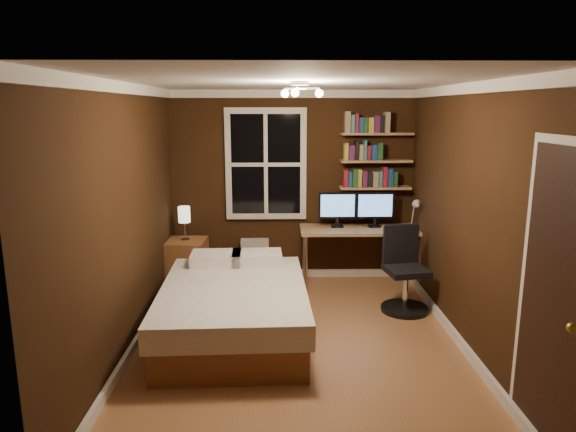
{
  "coord_description": "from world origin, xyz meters",
  "views": [
    {
      "loc": [
        -0.19,
        -4.65,
        2.28
      ],
      "look_at": [
        -0.09,
        0.45,
        1.2
      ],
      "focal_mm": 32.0,
      "sensor_mm": 36.0,
      "label": 1
    }
  ],
  "objects_px": {
    "monitor_right": "(375,210)",
    "bedside_lamp": "(185,224)",
    "radiator": "(255,259)",
    "office_chair": "(404,279)",
    "nightstand": "(186,264)",
    "bed": "(234,309)",
    "desk_lamp": "(414,214)",
    "monitor_left": "(337,210)",
    "desk": "(361,233)"
  },
  "relations": [
    {
      "from": "bed",
      "to": "monitor_left",
      "type": "xyz_separation_m",
      "value": [
        1.22,
        1.64,
        0.69
      ]
    },
    {
      "from": "bed",
      "to": "monitor_left",
      "type": "distance_m",
      "value": 2.15
    },
    {
      "from": "desk_lamp",
      "to": "office_chair",
      "type": "xyz_separation_m",
      "value": [
        -0.27,
        -0.71,
        -0.6
      ]
    },
    {
      "from": "monitor_left",
      "to": "office_chair",
      "type": "distance_m",
      "value": 1.33
    },
    {
      "from": "bedside_lamp",
      "to": "monitor_right",
      "type": "xyz_separation_m",
      "value": [
        2.44,
        0.18,
        0.13
      ]
    },
    {
      "from": "radiator",
      "to": "monitor_left",
      "type": "height_order",
      "value": "monitor_left"
    },
    {
      "from": "monitor_right",
      "to": "bedside_lamp",
      "type": "bearing_deg",
      "value": -175.68
    },
    {
      "from": "bed",
      "to": "radiator",
      "type": "relative_size",
      "value": 3.66
    },
    {
      "from": "radiator",
      "to": "bedside_lamp",
      "type": "bearing_deg",
      "value": -159.96
    },
    {
      "from": "bedside_lamp",
      "to": "desk_lamp",
      "type": "distance_m",
      "value": 2.89
    },
    {
      "from": "monitor_left",
      "to": "bed",
      "type": "bearing_deg",
      "value": -126.64
    },
    {
      "from": "bed",
      "to": "desk_lamp",
      "type": "height_order",
      "value": "desk_lamp"
    },
    {
      "from": "nightstand",
      "to": "desk_lamp",
      "type": "distance_m",
      "value": 2.96
    },
    {
      "from": "monitor_left",
      "to": "desk",
      "type": "bearing_deg",
      "value": -14.4
    },
    {
      "from": "nightstand",
      "to": "radiator",
      "type": "distance_m",
      "value": 0.92
    },
    {
      "from": "bedside_lamp",
      "to": "radiator",
      "type": "distance_m",
      "value": 1.08
    },
    {
      "from": "bed",
      "to": "radiator",
      "type": "bearing_deg",
      "value": 83.66
    },
    {
      "from": "nightstand",
      "to": "monitor_right",
      "type": "height_order",
      "value": "monitor_right"
    },
    {
      "from": "office_chair",
      "to": "desk_lamp",
      "type": "bearing_deg",
      "value": 59.56
    },
    {
      "from": "bedside_lamp",
      "to": "monitor_left",
      "type": "relative_size",
      "value": 0.88
    },
    {
      "from": "bedside_lamp",
      "to": "bed",
      "type": "bearing_deg",
      "value": -63.16
    },
    {
      "from": "bed",
      "to": "radiator",
      "type": "height_order",
      "value": "bed"
    },
    {
      "from": "nightstand",
      "to": "office_chair",
      "type": "bearing_deg",
      "value": -13.58
    },
    {
      "from": "bed",
      "to": "nightstand",
      "type": "height_order",
      "value": "bed"
    },
    {
      "from": "radiator",
      "to": "desk",
      "type": "relative_size",
      "value": 0.35
    },
    {
      "from": "radiator",
      "to": "office_chair",
      "type": "relative_size",
      "value": 0.57
    },
    {
      "from": "bedside_lamp",
      "to": "radiator",
      "type": "height_order",
      "value": "bedside_lamp"
    },
    {
      "from": "nightstand",
      "to": "bedside_lamp",
      "type": "distance_m",
      "value": 0.53
    },
    {
      "from": "bed",
      "to": "monitor_left",
      "type": "bearing_deg",
      "value": 51.31
    },
    {
      "from": "bed",
      "to": "desk_lamp",
      "type": "bearing_deg",
      "value": 30.47
    },
    {
      "from": "desk",
      "to": "nightstand",
      "type": "bearing_deg",
      "value": -177.33
    },
    {
      "from": "monitor_left",
      "to": "radiator",
      "type": "bearing_deg",
      "value": 173.05
    },
    {
      "from": "bedside_lamp",
      "to": "desk",
      "type": "bearing_deg",
      "value": 2.67
    },
    {
      "from": "nightstand",
      "to": "monitor_right",
      "type": "xyz_separation_m",
      "value": [
        2.44,
        0.18,
        0.66
      ]
    },
    {
      "from": "nightstand",
      "to": "monitor_left",
      "type": "distance_m",
      "value": 2.07
    },
    {
      "from": "desk",
      "to": "office_chair",
      "type": "xyz_separation_m",
      "value": [
        0.36,
        -0.9,
        -0.32
      ]
    },
    {
      "from": "radiator",
      "to": "desk",
      "type": "distance_m",
      "value": 1.47
    },
    {
      "from": "monitor_left",
      "to": "desk_lamp",
      "type": "relative_size",
      "value": 1.12
    },
    {
      "from": "radiator",
      "to": "monitor_right",
      "type": "bearing_deg",
      "value": -4.8
    },
    {
      "from": "desk",
      "to": "monitor_left",
      "type": "height_order",
      "value": "monitor_left"
    },
    {
      "from": "bed",
      "to": "nightstand",
      "type": "bearing_deg",
      "value": 114.79
    },
    {
      "from": "radiator",
      "to": "office_chair",
      "type": "xyz_separation_m",
      "value": [
        1.75,
        -1.11,
        0.09
      ]
    },
    {
      "from": "monitor_right",
      "to": "office_chair",
      "type": "xyz_separation_m",
      "value": [
        0.17,
        -0.98,
        -0.61
      ]
    },
    {
      "from": "desk",
      "to": "desk_lamp",
      "type": "distance_m",
      "value": 0.71
    },
    {
      "from": "bedside_lamp",
      "to": "desk_lamp",
      "type": "height_order",
      "value": "desk_lamp"
    },
    {
      "from": "desk",
      "to": "office_chair",
      "type": "relative_size",
      "value": 1.63
    },
    {
      "from": "monitor_right",
      "to": "nightstand",
      "type": "bearing_deg",
      "value": -175.68
    },
    {
      "from": "desk",
      "to": "office_chair",
      "type": "distance_m",
      "value": 1.02
    },
    {
      "from": "nightstand",
      "to": "bedside_lamp",
      "type": "xyz_separation_m",
      "value": [
        0.0,
        0.0,
        0.53
      ]
    },
    {
      "from": "nightstand",
      "to": "monitor_right",
      "type": "relative_size",
      "value": 1.27
    }
  ]
}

